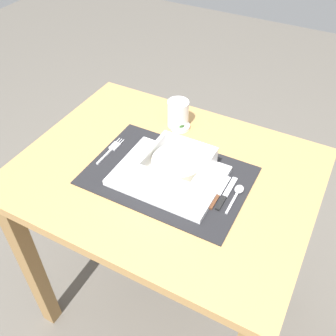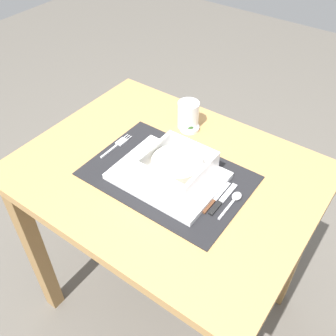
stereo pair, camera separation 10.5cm
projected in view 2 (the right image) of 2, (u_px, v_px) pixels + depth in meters
ground_plane at (167, 299)px, 1.59m from camera, size 6.00×6.00×0.00m
dining_table at (167, 200)px, 1.17m from camera, size 0.83×0.65×0.73m
placemat at (168, 175)px, 1.07m from camera, size 0.44×0.30×0.00m
serving_plate at (168, 176)px, 1.05m from camera, size 0.29×0.22×0.02m
porridge_bowl at (177, 166)px, 1.03m from camera, size 0.17×0.17×0.06m
fork at (118, 144)px, 1.16m from camera, size 0.02×0.13×0.00m
spoon at (235, 199)px, 0.99m from camera, size 0.02×0.11×0.01m
butter_knife at (222, 201)px, 0.99m from camera, size 0.01×0.13×0.01m
bread_knife at (214, 199)px, 1.00m from camera, size 0.01×0.13×0.01m
drinking_glass at (188, 116)px, 1.21m from camera, size 0.07×0.07×0.09m
condiment_saucer at (189, 127)px, 1.22m from camera, size 0.06×0.06×0.03m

